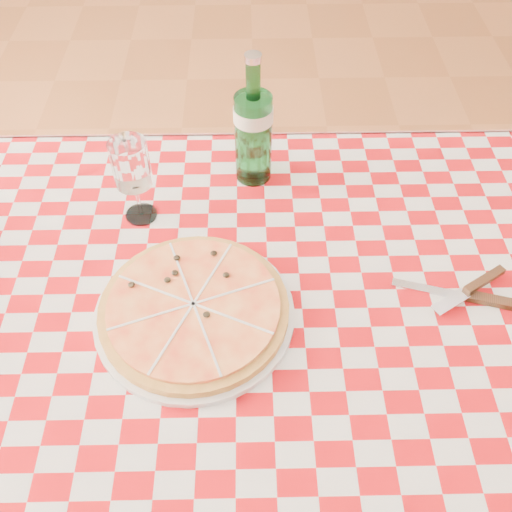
{
  "coord_description": "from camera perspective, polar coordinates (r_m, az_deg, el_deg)",
  "views": [
    {
      "loc": [
        -0.03,
        -0.52,
        1.5
      ],
      "look_at": [
        -0.02,
        0.06,
        0.82
      ],
      "focal_mm": 40.0,
      "sensor_mm": 36.0,
      "label": 1
    }
  ],
  "objects": [
    {
      "name": "dining_table",
      "position": [
        0.99,
        1.24,
        -8.67
      ],
      "size": [
        1.2,
        0.8,
        0.75
      ],
      "color": "brown",
      "rests_on": "ground"
    },
    {
      "name": "tablecloth",
      "position": [
        0.91,
        1.34,
        -5.49
      ],
      "size": [
        1.3,
        0.9,
        0.01
      ],
      "primitive_type": "cube",
      "color": "#9A090E",
      "rests_on": "dining_table"
    },
    {
      "name": "pizza_plate",
      "position": [
        0.89,
        -6.23,
        -5.24
      ],
      "size": [
        0.4,
        0.4,
        0.04
      ],
      "primitive_type": null,
      "rotation": [
        0.0,
        0.0,
        0.35
      ],
      "color": "#C98C43",
      "rests_on": "tablecloth"
    },
    {
      "name": "water_bottle",
      "position": [
        1.04,
        -0.27,
        13.4
      ],
      "size": [
        0.08,
        0.08,
        0.26
      ],
      "primitive_type": null,
      "rotation": [
        0.0,
        0.0,
        -0.13
      ],
      "color": "#175E24",
      "rests_on": "tablecloth"
    },
    {
      "name": "wine_glass",
      "position": [
        1.01,
        -12.06,
        7.3
      ],
      "size": [
        0.08,
        0.08,
        0.16
      ],
      "primitive_type": null,
      "rotation": [
        0.0,
        0.0,
        -0.39
      ],
      "color": "white",
      "rests_on": "tablecloth"
    },
    {
      "name": "cutlery",
      "position": [
        0.97,
        20.2,
        -3.48
      ],
      "size": [
        0.24,
        0.22,
        0.02
      ],
      "primitive_type": null,
      "rotation": [
        0.0,
        0.0,
        0.21
      ],
      "color": "silver",
      "rests_on": "tablecloth"
    }
  ]
}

